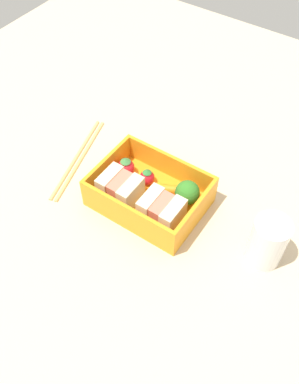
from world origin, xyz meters
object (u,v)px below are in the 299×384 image
(sandwich_left, at_px, (161,211))
(sandwich_center_left, at_px, (120,188))
(carrot_stick_far_left, at_px, (171,189))
(strawberry_left, at_px, (147,177))
(drinking_glass, at_px, (268,242))
(strawberry_far_left, at_px, (126,167))
(chopstick_pair, at_px, (78,158))
(broccoli_floret, at_px, (187,193))

(sandwich_left, height_order, sandwich_center_left, same)
(carrot_stick_far_left, bearing_deg, sandwich_center_left, 41.30)
(carrot_stick_far_left, distance_m, strawberry_left, 0.05)
(drinking_glass, bearing_deg, strawberry_far_left, -2.46)
(sandwich_center_left, bearing_deg, chopstick_pair, -15.82)
(sandwich_left, bearing_deg, strawberry_far_left, -24.49)
(sandwich_center_left, relative_size, strawberry_far_left, 1.73)
(strawberry_left, height_order, chopstick_pair, strawberry_left)
(sandwich_center_left, xyz_separation_m, chopstick_pair, (0.12, -0.03, -0.03))
(sandwich_left, distance_m, strawberry_far_left, 0.11)
(carrot_stick_far_left, relative_size, drinking_glass, 0.45)
(carrot_stick_far_left, relative_size, strawberry_far_left, 1.03)
(drinking_glass, bearing_deg, broccoli_floret, -5.80)
(sandwich_left, xyz_separation_m, broccoli_floret, (-0.02, -0.05, 0.00))
(strawberry_left, bearing_deg, strawberry_far_left, 5.30)
(sandwich_left, distance_m, strawberry_left, 0.08)
(strawberry_left, height_order, strawberry_far_left, strawberry_far_left)
(strawberry_left, bearing_deg, sandwich_left, 140.63)
(drinking_glass, bearing_deg, chopstick_pair, 0.11)
(broccoli_floret, xyz_separation_m, drinking_glass, (-0.14, 0.01, 0.00))
(broccoli_floret, xyz_separation_m, strawberry_left, (0.08, -0.00, -0.01))
(sandwich_left, bearing_deg, carrot_stick_far_left, -73.63)
(strawberry_left, xyz_separation_m, drinking_glass, (-0.22, 0.01, 0.02))
(broccoli_floret, xyz_separation_m, chopstick_pair, (0.22, 0.02, -0.03))
(broccoli_floret, bearing_deg, strawberry_left, -0.36)
(sandwich_left, relative_size, strawberry_far_left, 1.73)
(chopstick_pair, bearing_deg, broccoli_floret, -175.99)
(carrot_stick_far_left, height_order, drinking_glass, drinking_glass)
(broccoli_floret, xyz_separation_m, strawberry_far_left, (0.12, 0.00, -0.01))
(carrot_stick_far_left, height_order, chopstick_pair, carrot_stick_far_left)
(strawberry_far_left, xyz_separation_m, drinking_glass, (-0.26, 0.01, 0.01))
(sandwich_center_left, height_order, chopstick_pair, sandwich_center_left)
(sandwich_center_left, distance_m, strawberry_far_left, 0.05)
(strawberry_left, bearing_deg, carrot_stick_far_left, -174.18)
(sandwich_center_left, bearing_deg, drinking_glass, -171.53)
(sandwich_left, height_order, strawberry_left, sandwich_left)
(sandwich_left, relative_size, strawberry_left, 1.99)
(sandwich_center_left, bearing_deg, carrot_stick_far_left, -138.70)
(strawberry_far_left, relative_size, drinking_glass, 0.43)
(sandwich_left, bearing_deg, chopstick_pair, -9.78)
(carrot_stick_far_left, bearing_deg, strawberry_left, 5.82)
(strawberry_far_left, distance_m, drinking_glass, 0.26)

